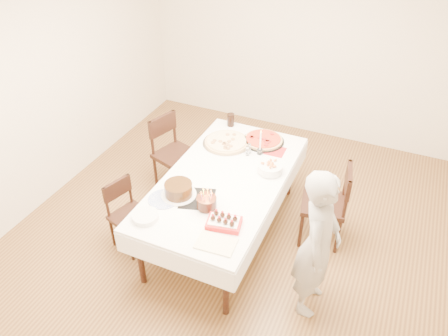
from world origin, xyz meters
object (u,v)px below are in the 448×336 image
at_px(taper_candle, 260,142).
at_px(birthday_cake, 206,199).
at_px(chair_left_dessert, 131,217).
at_px(strawberry_box, 224,222).
at_px(chair_left_savory, 176,155).
at_px(pizza_white, 227,142).
at_px(layer_cake, 178,190).
at_px(cola_glass, 231,120).
at_px(dining_table, 224,206).
at_px(person, 318,245).
at_px(pasta_bowl, 270,168).
at_px(pizza_pepperoni, 263,140).
at_px(chair_right_savory, 323,204).

bearing_deg(taper_candle, birthday_cake, -97.65).
height_order(chair_left_dessert, strawberry_box, strawberry_box).
relative_size(chair_left_savory, taper_candle, 3.13).
distance_m(pizza_white, layer_cake, 1.02).
xyz_separation_m(cola_glass, birthday_cake, (0.39, -1.45, 0.02)).
bearing_deg(cola_glass, strawberry_box, -68.53).
relative_size(dining_table, person, 1.44).
bearing_deg(pasta_bowl, chair_left_savory, 169.81).
distance_m(chair_left_dessert, pizza_pepperoni, 1.69).
distance_m(cola_glass, birthday_cake, 1.50).
bearing_deg(chair_left_dessert, strawberry_box, -166.75).
bearing_deg(pizza_pepperoni, cola_glass, 160.03).
bearing_deg(person, pizza_pepperoni, 34.00).
xyz_separation_m(pasta_bowl, cola_glass, (-0.74, 0.69, 0.03)).
bearing_deg(person, cola_glass, 41.83).
distance_m(pizza_white, strawberry_box, 1.32).
xyz_separation_m(chair_right_savory, layer_cake, (-1.25, -0.77, 0.35)).
distance_m(pizza_pepperoni, taper_candle, 0.28).
bearing_deg(layer_cake, birthday_cake, -9.46).
bearing_deg(strawberry_box, taper_candle, 95.00).
distance_m(dining_table, person, 1.26).
height_order(cola_glass, birthday_cake, birthday_cake).
height_order(person, pizza_white, person).
bearing_deg(pizza_white, cola_glass, 106.91).
xyz_separation_m(birthday_cake, strawberry_box, (0.24, -0.15, -0.06)).
xyz_separation_m(chair_right_savory, person, (0.13, -0.86, 0.27)).
bearing_deg(taper_candle, chair_right_savory, -14.67).
relative_size(person, taper_candle, 4.93).
height_order(chair_right_savory, cola_glass, chair_right_savory).
xyz_separation_m(chair_right_savory, birthday_cake, (-0.93, -0.83, 0.38)).
distance_m(person, cola_glass, 2.07).
height_order(pasta_bowl, strawberry_box, pasta_bowl).
distance_m(pizza_pepperoni, birthday_cake, 1.28).
distance_m(dining_table, chair_left_savory, 1.00).
height_order(chair_left_dessert, cola_glass, cola_glass).
bearing_deg(pizza_white, taper_candle, -4.86).
bearing_deg(birthday_cake, chair_right_savory, 41.73).
height_order(person, strawberry_box, person).
height_order(chair_left_dessert, birthday_cake, birthday_cake).
distance_m(cola_glass, strawberry_box, 1.72).
distance_m(chair_left_dessert, pizza_white, 1.33).
height_order(chair_left_savory, taper_candle, taper_candle).
bearing_deg(dining_table, taper_candle, 72.72).
xyz_separation_m(chair_right_savory, chair_left_dessert, (-1.76, -0.91, -0.08)).
height_order(chair_left_savory, person, person).
height_order(person, pizza_pepperoni, person).
bearing_deg(chair_left_dessert, birthday_cake, -157.45).
xyz_separation_m(dining_table, pizza_pepperoni, (0.12, 0.81, 0.40)).
distance_m(chair_right_savory, pizza_white, 1.26).
height_order(chair_left_savory, pizza_white, chair_left_savory).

